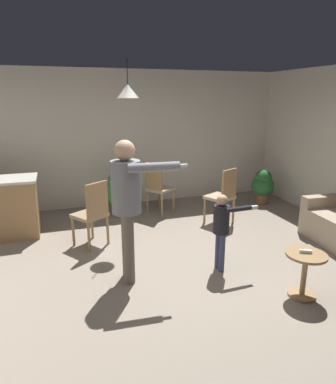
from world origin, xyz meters
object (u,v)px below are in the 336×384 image
Objects in this scene: dining_chair_near_wall at (223,194)px; dining_chair_centre_back at (158,186)px; side_table_by_couch at (305,270)px; person_adult at (128,196)px; dining_chair_by_counter at (93,212)px; spare_remote_on_table at (306,251)px; potted_plant_by_wall at (263,185)px; potted_plant_corner at (120,190)px; person_child at (222,224)px.

dining_chair_near_wall and dining_chair_centre_back have the same top height.
side_table_by_couch is 0.30× the size of person_adult.
dining_chair_by_counter is 2.93m from spare_remote_on_table.
person_adult is 2.51m from dining_chair_centre_back.
side_table_by_couch is 4.00× the size of spare_remote_on_table.
dining_chair_centre_back is (1.02, 2.24, -0.52)m from person_adult.
dining_chair_near_wall is 7.69× the size of spare_remote_on_table.
potted_plant_by_wall is at bearing 5.45° from dining_chair_near_wall.
dining_chair_near_wall is 1.61m from potted_plant_by_wall.
potted_plant_corner is (0.63, 1.29, -0.07)m from dining_chair_by_counter.
side_table_by_couch is at bearing -20.94° from dining_chair_centre_back.
side_table_by_couch is 2.35m from dining_chair_near_wall.
side_table_by_couch is 3.54m from potted_plant_by_wall.
dining_chair_near_wall is 2.32m from spare_remote_on_table.
potted_plant_corner reaches higher than side_table_by_couch.
person_adult reaches higher than dining_chair_centre_back.
person_child is at bearing -74.29° from dining_chair_by_counter.
potted_plant_corner is at bearing -136.92° from dining_chair_centre_back.
dining_chair_near_wall is at bearing 85.63° from spare_remote_on_table.
person_adult is 13.16× the size of spare_remote_on_table.
dining_chair_centre_back reaches higher than spare_remote_on_table.
person_adult is 1.71× the size of dining_chair_centre_back.
person_adult is 2.39× the size of potted_plant_by_wall.
side_table_by_couch is at bearing -115.77° from potted_plant_by_wall.
dining_chair_near_wall reaches higher than potted_plant_by_wall.
person_child reaches higher than dining_chair_by_counter.
spare_remote_on_table is at bearing 33.79° from person_child.
person_child is 7.77× the size of spare_remote_on_table.
person_child reaches higher than dining_chair_near_wall.
spare_remote_on_table is at bearing -66.75° from potted_plant_corner.
potted_plant_corner reaches higher than spare_remote_on_table.
dining_chair_near_wall is at bearing -32.76° from potted_plant_corner.
potted_plant_by_wall is (1.54, 3.19, 0.07)m from side_table_by_couch.
person_child is at bearing -132.44° from potted_plant_by_wall.
spare_remote_on_table is (-0.00, 0.02, 0.21)m from side_table_by_couch.
dining_chair_by_counter is at bearing -163.08° from potted_plant_by_wall.
potted_plant_corner is at bearing -163.68° from person_child.
dining_chair_by_counter reaches higher than spare_remote_on_table.
dining_chair_by_counter is 1.39× the size of potted_plant_by_wall.
spare_remote_on_table is (0.74, -3.19, -0.01)m from dining_chair_centre_back.
potted_plant_by_wall is (3.61, 1.10, -0.15)m from dining_chair_by_counter.
potted_plant_by_wall reaches higher than side_table_by_couch.
dining_chair_near_wall reaches higher than spare_remote_on_table.
potted_plant_corner is 6.71× the size of spare_remote_on_table.
person_child is 1.01× the size of dining_chair_near_wall.
potted_plant_corner is at bearing 29.59° from dining_chair_by_counter.
person_child reaches higher than potted_plant_by_wall.
potted_plant_by_wall is at bearing 64.09° from spare_remote_on_table.
spare_remote_on_table is (1.44, -3.35, 0.06)m from potted_plant_corner.
potted_plant_by_wall is at bearing 55.40° from dining_chair_centre_back.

